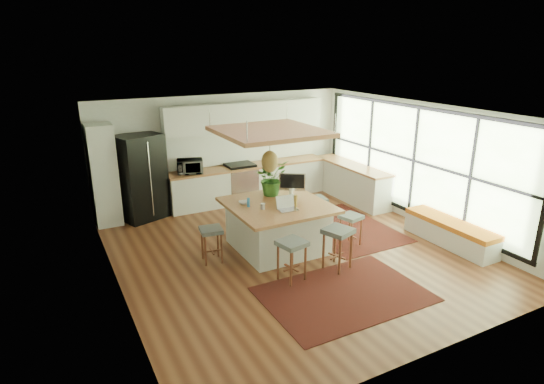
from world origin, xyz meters
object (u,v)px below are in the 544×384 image
stool_near_left (292,261)px  laptop (288,204)px  stool_right_front (350,229)px  stool_right_back (316,213)px  stool_left_side (212,244)px  fridge (141,180)px  monitor (292,184)px  island (277,226)px  stool_near_right (337,250)px  microwave (190,165)px  island_plant (271,182)px

stool_near_left → laptop: laptop is taller
stool_right_front → laptop: size_ratio=1.69×
stool_right_back → stool_left_side: stool_right_back is taller
fridge → monitor: (2.43, -2.65, 0.26)m
island → stool_near_right: bearing=-66.8°
laptop → microwave: size_ratio=0.64×
microwave → laptop: bearing=-60.7°
stool_near_right → fridge: bearing=121.0°
microwave → stool_near_left: bearing=-68.8°
monitor → island_plant: (-0.32, 0.29, 0.02)m
fridge → stool_near_left: fridge is taller
stool_right_back → microwave: 3.23m
stool_left_side → stool_near_left: bearing=-53.8°
stool_right_front → microwave: size_ratio=1.08×
monitor → island_plant: island_plant is taller
stool_left_side → island_plant: 1.79m
stool_right_front → monitor: bearing=137.2°
stool_near_left → island_plant: (0.55, 1.78, 0.85)m
island_plant → stool_right_front: bearing=-42.8°
stool_right_back → laptop: laptop is taller
microwave → stool_near_right: bearing=-56.6°
stool_right_back → stool_left_side: bearing=-170.0°
stool_near_right → microwave: size_ratio=1.29×
monitor → island_plant: 0.43m
island → stool_right_front: island is taller
stool_right_front → stool_right_back: stool_right_back is taller
stool_near_left → microwave: 4.23m
stool_right_front → island_plant: (-1.20, 1.11, 0.85)m
stool_near_right → laptop: laptop is taller
fridge → island: fridge is taller
microwave → stool_right_back: bearing=-34.0°
stool_near_left → stool_left_side: (-0.95, 1.30, 0.00)m
island → stool_right_front: size_ratio=2.86×
stool_right_back → laptop: (-1.23, -0.91, 0.70)m
monitor → microwave: 2.94m
stool_right_front → stool_right_back: (-0.12, 1.08, 0.00)m
fridge → stool_right_front: size_ratio=3.03×
stool_left_side → microwave: size_ratio=1.11×
laptop → microwave: (-0.80, 3.30, 0.08)m
stool_left_side → laptop: size_ratio=1.74×
fridge → microwave: 1.18m
stool_right_back → laptop: bearing=-143.4°
island_plant → stool_near_right: bearing=-77.9°
stool_near_right → stool_right_back: bearing=68.5°
island → monitor: 0.90m
stool_right_front → laptop: bearing=172.8°
stool_left_side → fridge: bearing=102.3°
laptop → island: bearing=94.2°
stool_near_left → monitor: size_ratio=1.36×
stool_near_right → island_plant: (-0.39, 1.79, 0.85)m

